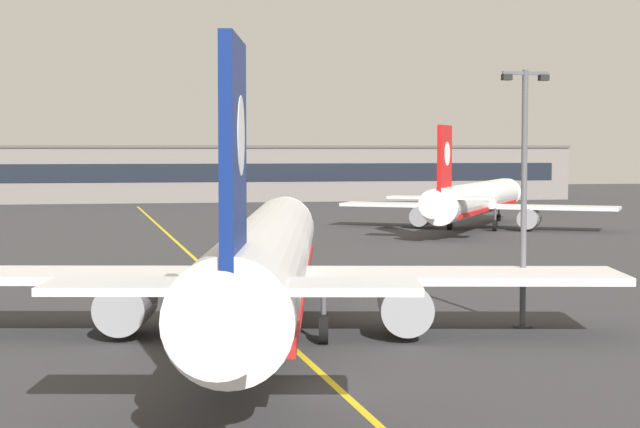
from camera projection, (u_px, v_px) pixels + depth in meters
ground_plane at (301, 391)px, 37.07m from camera, size 400.00×400.00×0.00m
taxiway_centreline at (222, 283)px, 66.53m from camera, size 8.34×179.83×0.01m
airliner_foreground at (265, 261)px, 47.60m from camera, size 32.33×41.26×11.65m
airliner_background at (476, 200)px, 110.70m from camera, size 27.08×33.68×10.49m
apron_lamp_post at (524, 193)px, 49.82m from camera, size 2.24×0.90×12.01m
terminal_building at (113, 174)px, 168.14m from camera, size 147.48×12.40×8.86m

